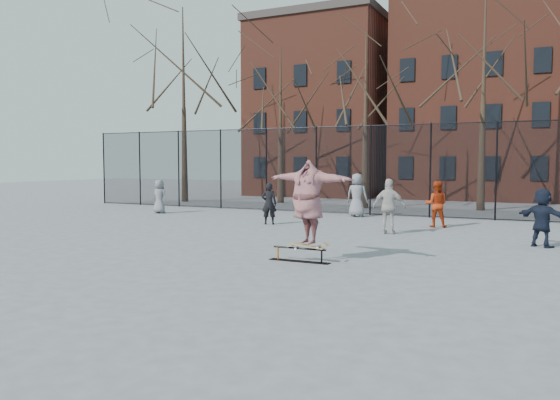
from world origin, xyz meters
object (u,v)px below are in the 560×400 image
at_px(bystander_red, 436,204).
at_px(bystander_extra, 357,195).
at_px(bystander_black, 269,204).
at_px(bystander_white, 389,206).
at_px(skateboard, 308,246).
at_px(bystander_grey, 159,197).
at_px(skate_rail, 299,256).
at_px(bystander_navy, 542,218).
at_px(skater, 308,202).

bearing_deg(bystander_red, bystander_extra, -38.46).
height_order(bystander_black, bystander_white, bystander_white).
distance_m(skateboard, bystander_extra, 11.04).
distance_m(bystander_grey, bystander_black, 6.80).
xyz_separation_m(skate_rail, bystander_navy, (5.15, 4.97, 0.69)).
xyz_separation_m(bystander_grey, bystander_white, (11.35, -2.50, 0.13)).
bearing_deg(bystander_extra, bystander_black, 62.30).
height_order(bystander_white, bystander_navy, bystander_white).
distance_m(skate_rail, bystander_extra, 11.01).
relative_size(bystander_grey, bystander_navy, 0.94).
height_order(bystander_black, bystander_extra, bystander_extra).
height_order(skateboard, bystander_red, bystander_red).
height_order(bystander_white, bystander_extra, bystander_extra).
bearing_deg(bystander_navy, skater, 73.40).
xyz_separation_m(skater, bystander_white, (0.41, 5.82, -0.52)).
relative_size(skate_rail, bystander_white, 0.84).
height_order(skate_rail, bystander_red, bystander_red).
xyz_separation_m(skateboard, bystander_white, (0.41, 5.82, 0.52)).
relative_size(skateboard, bystander_navy, 0.53).
distance_m(skate_rail, bystander_navy, 7.19).
bearing_deg(bystander_extra, skater, 100.64).
bearing_deg(skateboard, skater, 0.00).
xyz_separation_m(skateboard, skater, (0.00, 0.00, 1.03)).
relative_size(skater, bystander_grey, 1.56).
bearing_deg(bystander_black, bystander_grey, -33.95).
height_order(skater, bystander_red, skater).
height_order(bystander_red, bystander_navy, bystander_red).
bearing_deg(bystander_navy, skateboard, 73.40).
relative_size(skate_rail, skater, 0.63).
distance_m(skateboard, bystander_navy, 7.02).
xyz_separation_m(skateboard, bystander_black, (-4.38, 6.56, 0.40)).
xyz_separation_m(skater, bystander_red, (1.46, 8.43, -0.59)).
bearing_deg(skate_rail, skater, 0.00).
relative_size(skateboard, bystander_black, 0.55).
distance_m(skate_rail, bystander_white, 5.91).
bearing_deg(skate_rail, bystander_red, 78.76).
bearing_deg(bystander_red, bystander_navy, 128.70).
distance_m(skateboard, bystander_black, 7.90).
distance_m(bystander_black, bystander_navy, 9.45).
height_order(skate_rail, skateboard, skateboard).
xyz_separation_m(skate_rail, bystander_grey, (-10.73, 8.32, 0.64)).
relative_size(skate_rail, bystander_extra, 0.82).
bearing_deg(bystander_extra, skate_rail, 99.54).
bearing_deg(bystander_black, skateboard, 104.86).
relative_size(skater, bystander_white, 1.33).
height_order(bystander_grey, bystander_red, bystander_red).
height_order(bystander_grey, bystander_black, bystander_black).
relative_size(bystander_white, bystander_navy, 1.11).
bearing_deg(bystander_extra, bystander_white, 117.21).
bearing_deg(bystander_red, bystander_white, 61.65).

